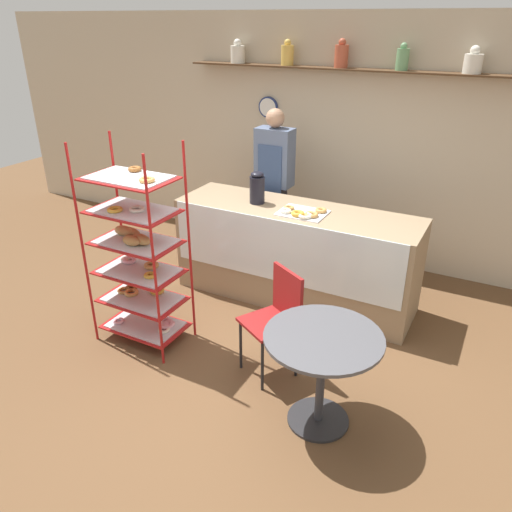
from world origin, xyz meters
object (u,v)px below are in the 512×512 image
person_worker (274,184)px  coffee_carafe (257,188)px  cafe_chair (278,312)px  donut_tray_counter (303,213)px  pastry_rack (138,256)px  cafe_table (322,358)px

person_worker → coffee_carafe: (0.11, -0.61, 0.14)m
cafe_chair → coffee_carafe: bearing=154.5°
person_worker → coffee_carafe: bearing=-79.7°
donut_tray_counter → pastry_rack: bearing=-130.5°
person_worker → cafe_table: person_worker is taller
pastry_rack → coffee_carafe: (0.47, 1.27, 0.31)m
coffee_carafe → donut_tray_counter: size_ratio=0.72×
cafe_chair → donut_tray_counter: (-0.24, 1.02, 0.44)m
person_worker → donut_tray_counter: bearing=-47.7°
pastry_rack → coffee_carafe: size_ratio=5.58×
donut_tray_counter → cafe_table: bearing=-61.6°
pastry_rack → coffee_carafe: pastry_rack is taller
coffee_carafe → cafe_table: bearing=-49.5°
pastry_rack → donut_tray_counter: size_ratio=4.04×
coffee_carafe → person_worker: bearing=100.3°
pastry_rack → donut_tray_counter: 1.55m
coffee_carafe → pastry_rack: bearing=-110.3°
person_worker → coffee_carafe: person_worker is taller
cafe_table → cafe_chair: 0.66m
pastry_rack → cafe_table: (1.76, -0.25, -0.25)m
cafe_table → cafe_chair: size_ratio=0.91×
coffee_carafe → donut_tray_counter: coffee_carafe is taller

